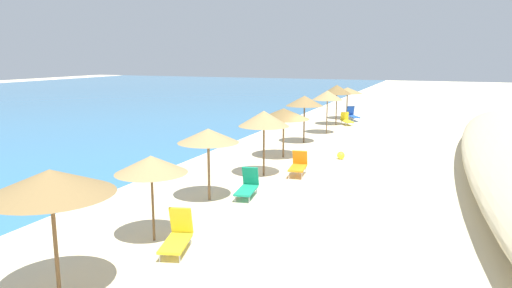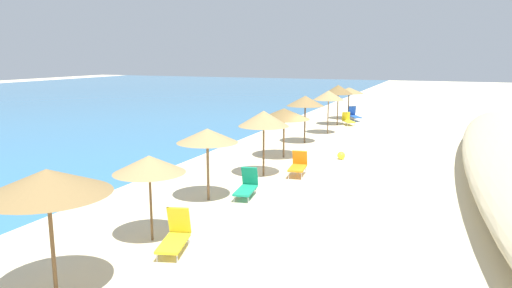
% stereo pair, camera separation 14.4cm
% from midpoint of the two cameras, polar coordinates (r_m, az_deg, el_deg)
% --- Properties ---
extents(ground_plane, '(160.00, 160.00, 0.00)m').
position_cam_midpoint_polar(ground_plane, '(23.00, 7.53, -2.42)').
color(ground_plane, beige).
extents(beach_umbrella_1, '(2.64, 2.64, 2.87)m').
position_cam_midpoint_polar(beach_umbrella_1, '(10.72, -23.53, -4.21)').
color(beach_umbrella_1, brown).
rests_on(beach_umbrella_1, ground_plane).
extents(beach_umbrella_2, '(2.01, 2.01, 2.46)m').
position_cam_midpoint_polar(beach_umbrella_2, '(13.36, -12.46, -2.42)').
color(beach_umbrella_2, brown).
rests_on(beach_umbrella_2, ground_plane).
extents(beach_umbrella_3, '(2.19, 2.19, 2.62)m').
position_cam_midpoint_polar(beach_umbrella_3, '(16.84, -5.65, 0.99)').
color(beach_umbrella_3, brown).
rests_on(beach_umbrella_3, ground_plane).
extents(beach_umbrella_4, '(2.19, 2.19, 2.85)m').
position_cam_midpoint_polar(beach_umbrella_4, '(20.17, 1.14, 3.08)').
color(beach_umbrella_4, brown).
rests_on(beach_umbrella_4, ground_plane).
extents(beach_umbrella_5, '(2.62, 2.62, 2.53)m').
position_cam_midpoint_polar(beach_umbrella_5, '(23.98, 3.57, 3.66)').
color(beach_umbrella_5, brown).
rests_on(beach_umbrella_5, ground_plane).
extents(beach_umbrella_6, '(2.21, 2.21, 2.82)m').
position_cam_midpoint_polar(beach_umbrella_6, '(28.10, 6.11, 5.18)').
color(beach_umbrella_6, brown).
rests_on(beach_umbrella_6, ground_plane).
extents(beach_umbrella_7, '(2.03, 2.03, 2.88)m').
position_cam_midpoint_polar(beach_umbrella_7, '(31.65, 8.87, 5.82)').
color(beach_umbrella_7, brown).
rests_on(beach_umbrella_7, ground_plane).
extents(beach_umbrella_8, '(2.20, 2.20, 3.00)m').
position_cam_midpoint_polar(beach_umbrella_8, '(35.71, 10.00, 6.48)').
color(beach_umbrella_8, brown).
rests_on(beach_umbrella_8, ground_plane).
extents(beach_umbrella_9, '(2.38, 2.38, 2.59)m').
position_cam_midpoint_polar(beach_umbrella_9, '(39.28, 11.25, 6.34)').
color(beach_umbrella_9, brown).
rests_on(beach_umbrella_9, ground_plane).
extents(lounge_chair_0, '(1.73, 1.34, 1.12)m').
position_cam_midpoint_polar(lounge_chair_0, '(38.75, 11.86, 3.45)').
color(lounge_chair_0, blue).
rests_on(lounge_chair_0, ground_plane).
extents(lounge_chair_1, '(1.57, 1.25, 0.91)m').
position_cam_midpoint_polar(lounge_chair_1, '(36.26, 11.12, 2.86)').
color(lounge_chair_1, yellow).
rests_on(lounge_chair_1, ground_plane).
extents(lounge_chair_2, '(1.44, 0.83, 1.04)m').
position_cam_midpoint_polar(lounge_chair_2, '(20.68, 5.30, -2.53)').
color(lounge_chair_2, orange).
rests_on(lounge_chair_2, ground_plane).
extents(lounge_chair_3, '(1.56, 0.99, 1.10)m').
position_cam_midpoint_polar(lounge_chair_3, '(13.09, -9.40, -10.81)').
color(lounge_chair_3, yellow).
rests_on(lounge_chair_3, ground_plane).
extents(lounge_chair_4, '(1.58, 0.83, 1.04)m').
position_cam_midpoint_polar(lounge_chair_4, '(17.60, -0.88, -5.08)').
color(lounge_chair_4, '#199972').
rests_on(lounge_chair_4, ground_plane).
extents(beach_ball, '(0.39, 0.39, 0.39)m').
position_cam_midpoint_polar(beach_ball, '(24.20, 10.40, -1.38)').
color(beach_ball, yellow).
rests_on(beach_ball, ground_plane).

